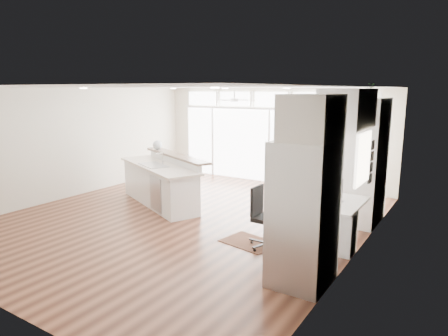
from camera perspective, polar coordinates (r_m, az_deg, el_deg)
The scene contains 23 objects.
floor at distance 8.48m, azimuth -5.54°, elevation -7.21°, with size 7.00×8.00×0.02m, color #432014.
ceiling at distance 8.05m, azimuth -5.91°, elevation 11.42°, with size 7.00×8.00×0.02m, color white.
wall_back at distance 11.54m, azimuth 6.69°, elevation 4.59°, with size 7.00×0.04×2.70m, color beige.
wall_left at distance 10.67m, azimuth -20.69°, elevation 3.41°, with size 0.04×8.00×2.70m, color beige.
wall_right at distance 6.62m, azimuth 18.84°, elevation -0.82°, with size 0.04×8.00×2.70m, color beige.
glass_wall at distance 11.52m, azimuth 6.53°, elevation 3.08°, with size 5.80×0.06×2.08m, color white.
transom_row at distance 11.41m, azimuth 6.68°, elevation 9.71°, with size 5.90×0.06×0.40m, color white.
desk_window at distance 6.88m, azimuth 19.23°, elevation 1.29°, with size 0.04×0.85×0.85m, color white.
ceiling_fan at distance 10.64m, azimuth 1.49°, elevation 10.22°, with size 1.16×1.16×0.32m, color silver.
recessed_lights at distance 8.21m, azimuth -5.02°, elevation 11.29°, with size 3.40×3.00×0.02m, color white.
oven_cabinet at distance 8.44m, azimuth 19.59°, elevation 0.92°, with size 0.64×1.20×2.50m, color white.
desk_nook at distance 7.24m, azimuth 16.08°, elevation -7.61°, with size 0.72×1.30×0.76m, color white.
upper_cabinets at distance 6.87m, azimuth 17.29°, elevation 8.12°, with size 0.64×1.30×0.64m, color white.
refrigerator at distance 5.56m, azimuth 11.29°, elevation -6.38°, with size 0.76×0.90×2.00m, color #A4A5A9.
fridge_cabinet at distance 5.30m, azimuth 12.44°, elevation 7.05°, with size 0.64×0.90×0.60m, color white.
framed_photos at distance 7.50m, azimuth 20.27°, elevation 0.83°, with size 0.06×0.22×0.80m, color black.
kitchen_island at distance 9.44m, azimuth -9.31°, elevation -1.74°, with size 2.88×1.08×1.14m, color white.
rug at distance 7.18m, azimuth 3.61°, elevation -10.51°, with size 0.92×0.66×0.01m, color #361A11.
office_chair at distance 6.82m, azimuth 6.27°, elevation -7.14°, with size 0.54×0.50×1.04m, color black.
fishbowl at distance 10.33m, azimuth -9.49°, elevation 3.27°, with size 0.24×0.24×0.24m, color silver.
monitor at distance 7.10m, azimuth 15.71°, elevation -3.16°, with size 0.08×0.45×0.38m, color black.
keyboard at distance 7.20m, azimuth 14.33°, elevation -4.40°, with size 0.11×0.30×0.01m, color silver.
potted_plant at distance 8.32m, azimuth 20.21°, elevation 10.15°, with size 0.24×0.27×0.21m, color #2C622A.
Camera 1 is at (5.00, -6.31, 2.66)m, focal length 32.00 mm.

